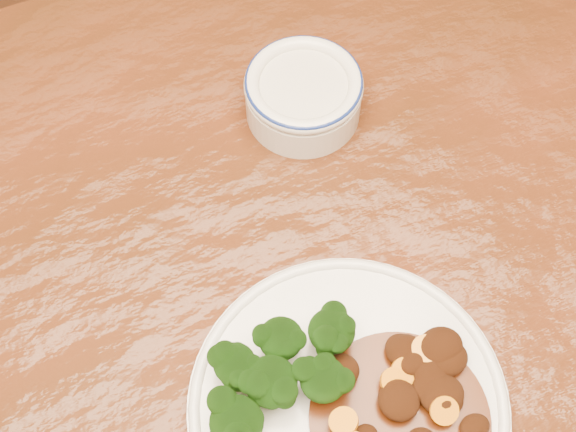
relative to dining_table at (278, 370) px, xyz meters
name	(u,v)px	position (x,y,z in m)	size (l,w,h in m)	color
dining_table	(278,370)	(0.00, 0.00, 0.00)	(1.55, 0.99, 0.75)	#53210E
dinner_plate	(348,405)	(0.03, -0.07, 0.09)	(0.25, 0.25, 0.02)	silver
broccoli_florets	(275,373)	(-0.01, -0.04, 0.12)	(0.13, 0.09, 0.04)	#63944D
mince_stew	(406,407)	(0.07, -0.09, 0.10)	(0.14, 0.14, 0.03)	#4A1B07
dip_bowl	(303,94)	(0.10, 0.21, 0.11)	(0.11, 0.11, 0.05)	silver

